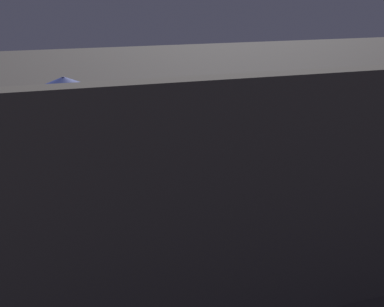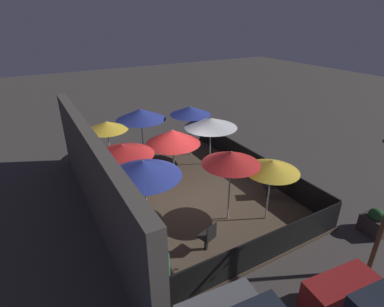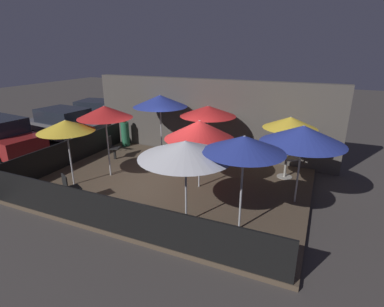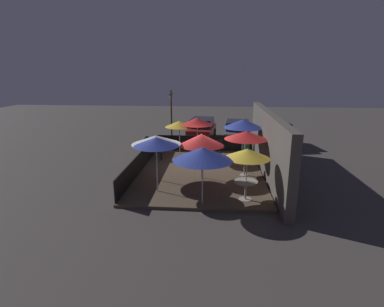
# 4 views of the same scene
# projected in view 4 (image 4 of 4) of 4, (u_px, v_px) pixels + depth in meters

# --- Properties ---
(ground_plane) EXTENTS (60.00, 60.00, 0.00)m
(ground_plane) POSITION_uv_depth(u_px,v_px,m) (200.00, 173.00, 15.37)
(ground_plane) COLOR #423D3A
(patio_deck) EXTENTS (8.58, 6.20, 0.12)m
(patio_deck) POSITION_uv_depth(u_px,v_px,m) (200.00, 172.00, 15.36)
(patio_deck) COLOR brown
(patio_deck) RESTS_ON ground_plane
(building_wall) EXTENTS (10.18, 0.36, 3.15)m
(building_wall) POSITION_uv_depth(u_px,v_px,m) (268.00, 145.00, 14.70)
(building_wall) COLOR #4C4742
(building_wall) RESTS_ON ground_plane
(fence_front) EXTENTS (8.38, 0.05, 0.95)m
(fence_front) POSITION_uv_depth(u_px,v_px,m) (141.00, 161.00, 15.45)
(fence_front) COLOR black
(fence_front) RESTS_ON patio_deck
(fence_side_left) EXTENTS (0.05, 6.00, 0.95)m
(fence_side_left) POSITION_uv_depth(u_px,v_px,m) (204.00, 143.00, 19.29)
(fence_side_left) COLOR black
(fence_side_left) RESTS_ON patio_deck
(patio_umbrella_0) EXTENTS (1.74, 1.74, 2.10)m
(patio_umbrella_0) POSITION_uv_depth(u_px,v_px,m) (247.00, 154.00, 11.46)
(patio_umbrella_0) COLOR #B2B2B7
(patio_umbrella_0) RESTS_ON patio_deck
(patio_umbrella_1) EXTENTS (2.06, 2.06, 2.20)m
(patio_umbrella_1) POSITION_uv_depth(u_px,v_px,m) (246.00, 135.00, 14.23)
(patio_umbrella_1) COLOR #B2B2B7
(patio_umbrella_1) RESTS_ON patio_deck
(patio_umbrella_2) EXTENTS (1.70, 1.70, 2.12)m
(patio_umbrella_2) POSITION_uv_depth(u_px,v_px,m) (179.00, 124.00, 17.63)
(patio_umbrella_2) COLOR #B2B2B7
(patio_umbrella_2) RESTS_ON patio_deck
(patio_umbrella_3) EXTENTS (2.26, 2.26, 2.25)m
(patio_umbrella_3) POSITION_uv_depth(u_px,v_px,m) (203.00, 154.00, 11.08)
(patio_umbrella_3) COLOR #B2B2B7
(patio_umbrella_3) RESTS_ON patio_deck
(patio_umbrella_4) EXTENTS (2.26, 2.26, 2.15)m
(patio_umbrella_4) POSITION_uv_depth(u_px,v_px,m) (156.00, 140.00, 13.57)
(patio_umbrella_4) COLOR #B2B2B7
(patio_umbrella_4) RESTS_ON patio_deck
(patio_umbrella_5) EXTENTS (2.13, 2.13, 2.46)m
(patio_umbrella_5) POSITION_uv_depth(u_px,v_px,m) (243.00, 123.00, 16.09)
(patio_umbrella_5) COLOR #B2B2B7
(patio_umbrella_5) RESTS_ON patio_deck
(patio_umbrella_6) EXTENTS (1.86, 1.86, 2.35)m
(patio_umbrella_6) POSITION_uv_depth(u_px,v_px,m) (156.00, 142.00, 12.24)
(patio_umbrella_6) COLOR #B2B2B7
(patio_umbrella_6) RESTS_ON patio_deck
(patio_umbrella_7) EXTENTS (2.12, 2.12, 2.15)m
(patio_umbrella_7) POSITION_uv_depth(u_px,v_px,m) (201.00, 140.00, 13.91)
(patio_umbrella_7) COLOR #B2B2B7
(patio_umbrella_7) RESTS_ON patio_deck
(patio_umbrella_8) EXTENTS (1.79, 1.79, 2.42)m
(patio_umbrella_8) POSITION_uv_depth(u_px,v_px,m) (197.00, 121.00, 16.88)
(patio_umbrella_8) COLOR #B2B2B7
(patio_umbrella_8) RESTS_ON patio_deck
(dining_table_0) EXTENTS (0.93, 0.93, 0.78)m
(dining_table_0) POSITION_uv_depth(u_px,v_px,m) (246.00, 185.00, 11.80)
(dining_table_0) COLOR #9E998E
(dining_table_0) RESTS_ON patio_deck
(dining_table_1) EXTENTS (0.79, 0.79, 0.72)m
(dining_table_1) POSITION_uv_depth(u_px,v_px,m) (245.00, 164.00, 14.61)
(dining_table_1) COLOR #9E998E
(dining_table_1) RESTS_ON patio_deck
(patio_chair_0) EXTENTS (0.54, 0.54, 0.92)m
(patio_chair_0) POSITION_uv_depth(u_px,v_px,m) (160.00, 151.00, 17.20)
(patio_chair_0) COLOR black
(patio_chair_0) RESTS_ON patio_deck
(patio_chair_1) EXTENTS (0.50, 0.50, 0.92)m
(patio_chair_1) POSITION_uv_depth(u_px,v_px,m) (220.00, 147.00, 18.12)
(patio_chair_1) COLOR black
(patio_chair_1) RESTS_ON patio_deck
(patron_0) EXTENTS (0.42, 0.42, 1.27)m
(patron_0) POSITION_uv_depth(u_px,v_px,m) (247.00, 144.00, 18.54)
(patron_0) COLOR #236642
(patron_0) RESTS_ON patio_deck
(planter_box) EXTENTS (0.75, 0.53, 0.87)m
(planter_box) POSITION_uv_depth(u_px,v_px,m) (146.00, 143.00, 20.27)
(planter_box) COLOR #332D2D
(planter_box) RESTS_ON ground_plane
(light_post) EXTENTS (1.10, 0.12, 3.84)m
(light_post) POSITION_uv_depth(u_px,v_px,m) (171.00, 115.00, 20.54)
(light_post) COLOR brown
(light_post) RESTS_ON ground_plane
(parked_car_0) EXTENTS (4.40, 2.14, 1.62)m
(parked_car_0) POSITION_uv_depth(u_px,v_px,m) (202.00, 129.00, 22.77)
(parked_car_0) COLOR maroon
(parked_car_0) RESTS_ON ground_plane
(parked_car_1) EXTENTS (4.06, 2.05, 1.62)m
(parked_car_1) POSITION_uv_depth(u_px,v_px,m) (237.00, 132.00, 21.61)
(parked_car_1) COLOR #5B5B60
(parked_car_1) RESTS_ON ground_plane
(parked_car_2) EXTENTS (4.56, 2.48, 1.62)m
(parked_car_2) POSITION_uv_depth(u_px,v_px,m) (274.00, 132.00, 21.34)
(parked_car_2) COLOR navy
(parked_car_2) RESTS_ON ground_plane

